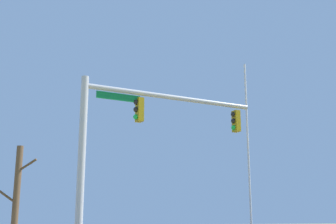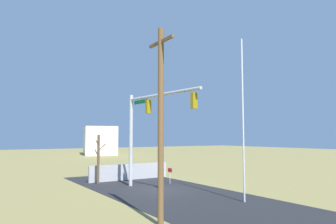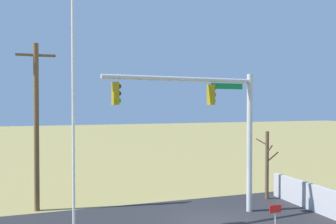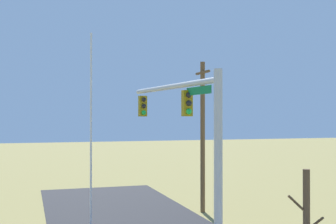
{
  "view_description": "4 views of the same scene",
  "coord_description": "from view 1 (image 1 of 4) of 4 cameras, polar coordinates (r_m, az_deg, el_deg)",
  "views": [
    {
      "loc": [
        5.33,
        16.97,
        1.72
      ],
      "look_at": [
        -1.11,
        0.24,
        5.99
      ],
      "focal_mm": 47.2,
      "sensor_mm": 36.0,
      "label": 1
    },
    {
      "loc": [
        -18.92,
        11.47,
        3.71
      ],
      "look_at": [
        -1.66,
        0.28,
        5.35
      ],
      "focal_mm": 33.17,
      "sensor_mm": 36.0,
      "label": 2
    },
    {
      "loc": [
        -7.11,
        -14.76,
        5.41
      ],
      "look_at": [
        -2.08,
        0.06,
        5.06
      ],
      "focal_mm": 38.42,
      "sensor_mm": 36.0,
      "label": 3
    },
    {
      "loc": [
        15.57,
        -4.88,
        5.35
      ],
      "look_at": [
        -2.11,
        0.71,
        5.56
      ],
      "focal_mm": 47.33,
      "sensor_mm": 36.0,
      "label": 4
    }
  ],
  "objects": [
    {
      "name": "signal_mast",
      "position": [
        17.24,
        -4.46,
        -2.86
      ],
      "size": [
        7.65,
        1.08,
        6.9
      ],
      "color": "#B2B5BA",
      "rests_on": "ground_plane"
    },
    {
      "name": "flagpole",
      "position": [
        22.38,
        10.34,
        -5.41
      ],
      "size": [
        0.1,
        0.1,
        9.48
      ],
      "primitive_type": "cylinder",
      "color": "silver",
      "rests_on": "ground_plane"
    },
    {
      "name": "bare_tree",
      "position": [
        14.31,
        -19.11,
        -11.58
      ],
      "size": [
        1.27,
        1.02,
        3.86
      ],
      "color": "brown",
      "rests_on": "ground_plane"
    }
  ]
}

